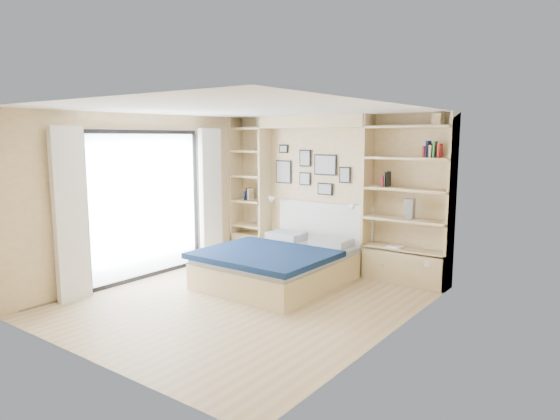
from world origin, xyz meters
The scene contains 8 objects.
ground centered at (0.00, 0.00, 0.00)m, with size 4.50×4.50×0.00m, color tan.
room_shell centered at (-0.39, 1.52, 1.08)m, with size 4.50×4.50×4.50m.
bed centered at (-0.16, 0.98, 0.28)m, with size 1.81×2.39×1.07m.
photo_gallery centered at (-0.45, 2.22, 1.60)m, with size 1.48×0.02×0.82m.
reading_lamps centered at (-0.30, 2.00, 1.10)m, with size 1.92×0.12×0.15m.
shelf_decor centered at (1.13, 2.07, 1.70)m, with size 3.57×0.23×2.03m.
deck centered at (-3.60, 0.00, 0.00)m, with size 3.20×4.00×0.05m, color #756656.
deck_chair centered at (-3.36, 0.55, 0.32)m, with size 0.64×0.78×0.68m.
Camera 1 is at (4.13, -4.84, 2.16)m, focal length 32.00 mm.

